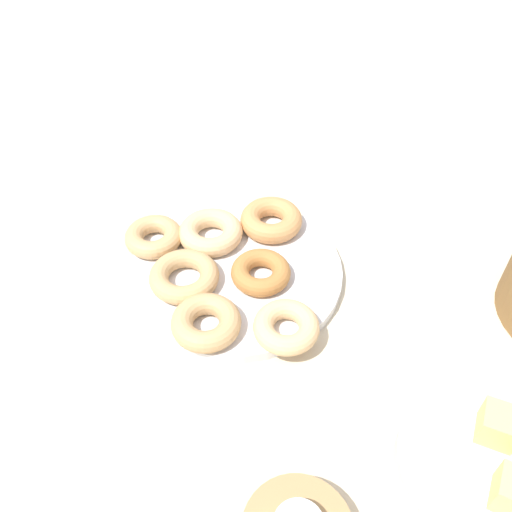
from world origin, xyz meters
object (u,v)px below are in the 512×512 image
at_px(donut_plate, 235,271).
at_px(donut_3, 261,272).
at_px(fruit_bowl, 488,470).
at_px(melon_chunk_left, 499,425).
at_px(donut_0, 184,276).
at_px(donut_2, 211,232).
at_px(donut_4, 271,220).
at_px(donut_5, 154,237).
at_px(donut_6, 209,323).
at_px(donut_1, 286,327).

bearing_deg(donut_plate, donut_3, 75.11).
height_order(fruit_bowl, melon_chunk_left, melon_chunk_left).
distance_m(donut_0, donut_2, 0.09).
bearing_deg(donut_0, melon_chunk_left, 73.48).
bearing_deg(donut_4, melon_chunk_left, 50.31).
xyz_separation_m(donut_5, donut_6, (0.12, 0.13, 0.00)).
height_order(donut_0, fruit_bowl, donut_0).
relative_size(donut_6, fruit_bowl, 0.47).
bearing_deg(donut_4, donut_plate, -15.30).
bearing_deg(donut_2, donut_0, -2.86).
bearing_deg(melon_chunk_left, donut_1, -107.19).
xyz_separation_m(donut_3, fruit_bowl, (0.18, 0.29, -0.01)).
bearing_deg(donut_4, fruit_bowl, 46.91).
bearing_deg(donut_1, donut_3, -144.76).
xyz_separation_m(donut_2, donut_5, (0.03, -0.08, -0.00)).
height_order(donut_2, melon_chunk_left, melon_chunk_left).
distance_m(donut_4, donut_5, 0.17).
relative_size(donut_0, donut_2, 1.01).
bearing_deg(donut_3, donut_plate, -104.89).
bearing_deg(donut_4, donut_6, -6.05).
relative_size(donut_1, donut_4, 0.89).
height_order(donut_3, melon_chunk_left, melon_chunk_left).
bearing_deg(melon_chunk_left, donut_6, -98.81).
xyz_separation_m(donut_plate, fruit_bowl, (0.19, 0.33, 0.01)).
bearing_deg(melon_chunk_left, donut_4, -129.69).
relative_size(donut_0, donut_4, 1.02).
bearing_deg(donut_3, donut_1, 35.24).
relative_size(donut_0, donut_1, 1.14).
distance_m(donut_2, donut_3, 0.10).
xyz_separation_m(donut_0, donut_6, (0.06, 0.06, 0.00)).
distance_m(donut_3, fruit_bowl, 0.35).
xyz_separation_m(donut_0, donut_5, (-0.06, -0.07, 0.00)).
xyz_separation_m(donut_3, melon_chunk_left, (0.15, 0.29, 0.02)).
relative_size(donut_4, melon_chunk_left, 2.52).
relative_size(donut_4, donut_6, 1.05).
bearing_deg(donut_2, donut_5, -67.59).
relative_size(donut_4, fruit_bowl, 0.49).
relative_size(donut_0, fruit_bowl, 0.50).
xyz_separation_m(donut_plate, melon_chunk_left, (0.16, 0.33, 0.04)).
relative_size(donut_2, donut_5, 1.13).
xyz_separation_m(donut_2, donut_3, (0.05, 0.09, -0.00)).
xyz_separation_m(donut_5, melon_chunk_left, (0.17, 0.46, 0.02)).
height_order(donut_2, donut_6, same).
xyz_separation_m(donut_1, donut_5, (-0.10, -0.22, 0.00)).
bearing_deg(fruit_bowl, donut_3, -122.16).
xyz_separation_m(donut_3, donut_4, (-0.10, -0.01, 0.00)).
bearing_deg(donut_6, donut_plate, -178.08).
bearing_deg(donut_1, donut_2, -131.98).
bearing_deg(donut_1, donut_5, -114.38).
distance_m(donut_3, donut_5, 0.17).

